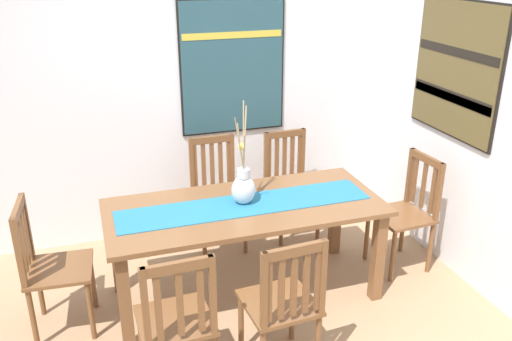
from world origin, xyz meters
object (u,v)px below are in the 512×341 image
object	(u,v)px
chair_4	(290,181)
chair_0	(49,265)
chair_3	(217,191)
dining_table	(245,218)
chair_5	(177,321)
chair_2	(284,303)
painting_on_back_wall	(233,67)
painting_on_side_wall	(456,70)
centerpiece_vase	(243,186)
chair_1	(407,211)

from	to	relation	value
chair_4	chair_0	bearing A→B (deg)	-158.04
chair_3	chair_4	size ratio (longest dim) A/B	1.03
dining_table	chair_5	xyz separation A→B (m)	(-0.65, -0.81, -0.15)
dining_table	chair_2	world-z (taller)	chair_2
painting_on_back_wall	painting_on_side_wall	bearing A→B (deg)	-37.74
dining_table	painting_on_back_wall	size ratio (longest dim) A/B	1.70
chair_2	painting_on_side_wall	xyz separation A→B (m)	(1.72, 0.91, 1.09)
chair_0	centerpiece_vase	bearing A→B (deg)	0.22
chair_0	chair_5	xyz separation A→B (m)	(0.70, -0.83, -0.00)
centerpiece_vase	painting_on_back_wall	xyz separation A→B (m)	(0.26, 1.15, 0.61)
chair_2	chair_3	size ratio (longest dim) A/B	0.99
centerpiece_vase	chair_1	xyz separation A→B (m)	(1.36, -0.03, -0.39)
dining_table	chair_4	xyz separation A→B (m)	(0.68, 0.84, -0.14)
chair_4	chair_2	bearing A→B (deg)	-112.57
chair_4	painting_on_back_wall	size ratio (longest dim) A/B	0.81
chair_1	chair_2	xyz separation A→B (m)	(-1.38, -0.84, 0.01)
chair_0	chair_1	world-z (taller)	chair_0
centerpiece_vase	chair_2	bearing A→B (deg)	-91.41
painting_on_back_wall	painting_on_side_wall	world-z (taller)	painting_on_side_wall
dining_table	centerpiece_vase	size ratio (longest dim) A/B	2.72
painting_on_back_wall	chair_0	bearing A→B (deg)	-144.26
dining_table	painting_on_back_wall	distance (m)	1.48
chair_4	chair_5	size ratio (longest dim) A/B	0.97
centerpiece_vase	chair_2	world-z (taller)	centerpiece_vase
centerpiece_vase	chair_3	bearing A→B (deg)	90.59
centerpiece_vase	painting_on_side_wall	distance (m)	1.84
centerpiece_vase	chair_3	xyz separation A→B (m)	(-0.01, 0.78, -0.38)
dining_table	chair_3	bearing A→B (deg)	90.61
chair_1	painting_on_back_wall	size ratio (longest dim) A/B	0.82
dining_table	chair_1	distance (m)	1.37
chair_3	painting_on_back_wall	world-z (taller)	painting_on_back_wall
chair_3	chair_4	bearing A→B (deg)	2.51
centerpiece_vase	chair_1	distance (m)	1.42
chair_5	centerpiece_vase	bearing A→B (deg)	52.16
chair_5	painting_on_side_wall	bearing A→B (deg)	20.40
chair_0	chair_3	size ratio (longest dim) A/B	0.99
centerpiece_vase	chair_1	size ratio (longest dim) A/B	0.77
dining_table	chair_0	size ratio (longest dim) A/B	2.07
dining_table	chair_0	world-z (taller)	chair_0
chair_3	chair_5	bearing A→B (deg)	-111.64
dining_table	painting_on_side_wall	xyz separation A→B (m)	(1.70, 0.06, 0.95)
centerpiece_vase	chair_4	xyz separation A→B (m)	(0.68, 0.81, -0.38)
chair_5	painting_on_back_wall	world-z (taller)	painting_on_back_wall
dining_table	chair_5	world-z (taller)	chair_5
chair_0	dining_table	bearing A→B (deg)	-1.05
dining_table	painting_on_back_wall	world-z (taller)	painting_on_back_wall
chair_2	chair_4	distance (m)	1.83
chair_3	chair_5	distance (m)	1.74
chair_2	chair_1	bearing A→B (deg)	31.42
dining_table	chair_1	bearing A→B (deg)	-0.11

